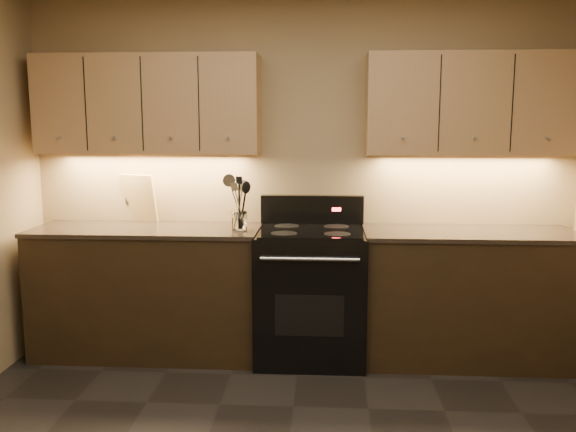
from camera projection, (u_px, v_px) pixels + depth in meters
The scene contains 14 objects.
wall_back at pixel (302, 173), 4.52m from camera, with size 4.00×0.04×2.60m, color #A0895E.
counter_left at pixel (149, 290), 4.42m from camera, with size 1.62×0.62×0.93m.
counter_right at pixel (467, 296), 4.28m from camera, with size 1.46×0.62×0.93m.
stove at pixel (311, 292), 4.33m from camera, with size 0.76×0.68×1.14m.
upper_cab_left at pixel (148, 105), 4.37m from camera, with size 1.60×0.30×0.70m, color #AE7E57.
upper_cab_right at pixel (471, 104), 4.23m from camera, with size 1.44×0.30×0.70m, color #AE7E57.
outlet_plate at pixel (131, 196), 4.63m from camera, with size 0.09×0.01×0.12m, color #B2B5BA.
utensil_crock at pixel (239, 222), 4.25m from camera, with size 0.11×0.11×0.13m.
cutting_board at pixel (139, 198), 4.59m from camera, with size 0.29×0.02×0.36m, color #DEC277.
wooden_spoon at pixel (234, 204), 4.21m from camera, with size 0.06×0.06×0.33m, color #DEC277, non-canonical shape.
black_spoon at pixel (240, 205), 4.24m from camera, with size 0.06×0.06×0.32m, color black, non-canonical shape.
black_turner at pixel (239, 202), 4.21m from camera, with size 0.08×0.08×0.37m, color black, non-canonical shape.
steel_spatula at pixel (244, 204), 4.23m from camera, with size 0.08×0.08×0.33m, color silver, non-canonical shape.
steel_skimmer at pixel (244, 201), 4.22m from camera, with size 0.09×0.09×0.37m, color silver, non-canonical shape.
Camera 1 is at (0.18, -2.52, 1.68)m, focal length 38.00 mm.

